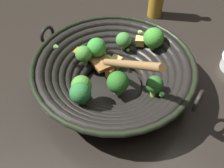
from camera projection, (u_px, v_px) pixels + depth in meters
ground_plane at (113, 87)px, 0.71m from camera, size 4.00×4.00×0.00m
wok at (113, 71)px, 0.66m from camera, size 0.42×0.42×0.22m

